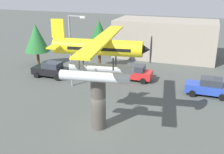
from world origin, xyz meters
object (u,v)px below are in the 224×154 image
object	(u,v)px
streetlight_primary	(72,46)
tree_east	(99,35)
car_near_black	(51,70)
tree_west	(36,38)
car_far_blue	(209,87)
storefront_building	(165,39)
display_pedestal	(98,103)
car_mid_red	(134,72)
floatplane_monument	(99,54)

from	to	relation	value
streetlight_primary	tree_east	size ratio (longest dim) A/B	1.22
car_near_black	tree_west	size ratio (longest dim) A/B	0.78
car_far_blue	storefront_building	xyz separation A→B (m)	(-6.35, 12.78, 1.78)
car_near_black	tree_east	distance (m)	7.10
tree_west	tree_east	distance (m)	8.24
display_pedestal	car_near_black	size ratio (longest dim) A/B	0.97
car_mid_red	tree_west	size ratio (longest dim) A/B	0.78
tree_west	streetlight_primary	bearing A→B (deg)	-33.54
streetlight_primary	storefront_building	distance (m)	16.54
car_mid_red	streetlight_primary	size ratio (longest dim) A/B	0.57
floatplane_monument	tree_east	world-z (taller)	floatplane_monument
car_near_black	car_far_blue	bearing A→B (deg)	-178.84
floatplane_monument	tree_east	distance (m)	14.67
streetlight_primary	tree_west	size ratio (longest dim) A/B	1.37
storefront_building	tree_east	distance (m)	10.91
tree_west	car_mid_red	bearing A→B (deg)	-5.53
tree_west	tree_east	size ratio (longest dim) A/B	0.89
car_mid_red	tree_east	world-z (taller)	tree_east
car_near_black	car_far_blue	size ratio (longest dim) A/B	1.00
car_near_black	car_mid_red	world-z (taller)	same
display_pedestal	streetlight_primary	distance (m)	9.41
floatplane_monument	tree_east	xyz separation A→B (m)	(-5.50, 13.52, -1.47)
car_far_blue	streetlight_primary	size ratio (longest dim) A/B	0.57
floatplane_monument	car_far_blue	xyz separation A→B (m)	(7.53, 9.20, -4.86)
car_mid_red	floatplane_monument	bearing A→B (deg)	92.17
car_mid_red	streetlight_primary	xyz separation A→B (m)	(-5.43, -3.87, 3.44)
storefront_building	tree_west	xyz separation A→B (m)	(-14.80, -9.73, 0.95)
display_pedestal	streetlight_primary	bearing A→B (deg)	128.75
display_pedestal	tree_west	distance (m)	18.30
car_far_blue	car_mid_red	bearing A→B (deg)	-12.59
car_mid_red	storefront_building	distance (m)	11.26
car_far_blue	streetlight_primary	world-z (taller)	streetlight_primary
storefront_building	car_far_blue	bearing A→B (deg)	-63.59
display_pedestal	tree_east	xyz separation A→B (m)	(-5.37, 13.54, 2.24)
streetlight_primary	tree_west	bearing A→B (deg)	146.46
display_pedestal	car_far_blue	distance (m)	12.04
car_near_black	car_far_blue	distance (m)	17.17
display_pedestal	streetlight_primary	world-z (taller)	streetlight_primary
car_far_blue	tree_west	size ratio (longest dim) A/B	0.78
floatplane_monument	car_near_black	xyz separation A→B (m)	(-9.63, 8.85, -4.86)
storefront_building	display_pedestal	bearing A→B (deg)	-93.42
floatplane_monument	car_mid_red	distance (m)	12.01
car_mid_red	car_far_blue	world-z (taller)	same
streetlight_primary	tree_east	distance (m)	6.42
car_far_blue	storefront_building	distance (m)	14.38
tree_east	streetlight_primary	bearing A→B (deg)	-93.09
streetlight_primary	storefront_building	bearing A→B (deg)	64.70
floatplane_monument	streetlight_primary	xyz separation A→B (m)	(-5.85, 7.10, -1.43)
display_pedestal	car_mid_red	size ratio (longest dim) A/B	0.97
display_pedestal	tree_east	bearing A→B (deg)	111.64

